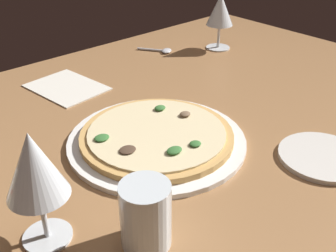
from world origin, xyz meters
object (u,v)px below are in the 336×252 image
(wine_glass_far, at_px, (220,12))
(side_plate, at_px, (323,157))
(paper_menu, at_px, (67,87))
(pizza_main, at_px, (157,138))
(wine_glass_near, at_px, (34,168))
(spoon, at_px, (162,50))
(water_glass, at_px, (146,219))

(wine_glass_far, distance_m, side_plate, 0.61)
(side_plate, height_order, paper_menu, side_plate)
(side_plate, bearing_deg, pizza_main, -52.07)
(wine_glass_near, bearing_deg, pizza_main, -162.80)
(pizza_main, bearing_deg, spoon, -132.51)
(water_glass, relative_size, side_plate, 0.61)
(wine_glass_near, height_order, water_glass, wine_glass_near)
(pizza_main, height_order, paper_menu, pizza_main)
(pizza_main, relative_size, side_plate, 2.14)
(wine_glass_far, bearing_deg, pizza_main, 30.09)
(side_plate, relative_size, spoon, 1.58)
(pizza_main, distance_m, wine_glass_far, 0.57)
(wine_glass_far, xyz_separation_m, paper_menu, (0.49, -0.06, -0.11))
(wine_glass_near, xyz_separation_m, side_plate, (-0.46, 0.16, -0.12))
(water_glass, xyz_separation_m, spoon, (-0.51, -0.55, -0.04))
(water_glass, distance_m, spoon, 0.76)
(pizza_main, height_order, wine_glass_far, wine_glass_far)
(wine_glass_near, bearing_deg, wine_glass_far, -154.26)
(side_plate, relative_size, paper_menu, 0.87)
(water_glass, xyz_separation_m, side_plate, (-0.36, 0.06, -0.04))
(wine_glass_far, xyz_separation_m, spoon, (0.15, -0.09, -0.11))
(wine_glass_far, height_order, side_plate, wine_glass_far)
(pizza_main, bearing_deg, wine_glass_near, 17.20)
(pizza_main, xyz_separation_m, side_plate, (-0.19, 0.24, -0.01))
(wine_glass_near, distance_m, spoon, 0.77)
(paper_menu, bearing_deg, wine_glass_far, 166.71)
(pizza_main, distance_m, spoon, 0.50)
(paper_menu, bearing_deg, spoon, 178.70)
(wine_glass_far, xyz_separation_m, water_glass, (0.66, 0.46, -0.07))
(wine_glass_far, height_order, water_glass, wine_glass_far)
(wine_glass_far, bearing_deg, side_plate, 60.34)
(pizza_main, relative_size, water_glass, 3.52)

